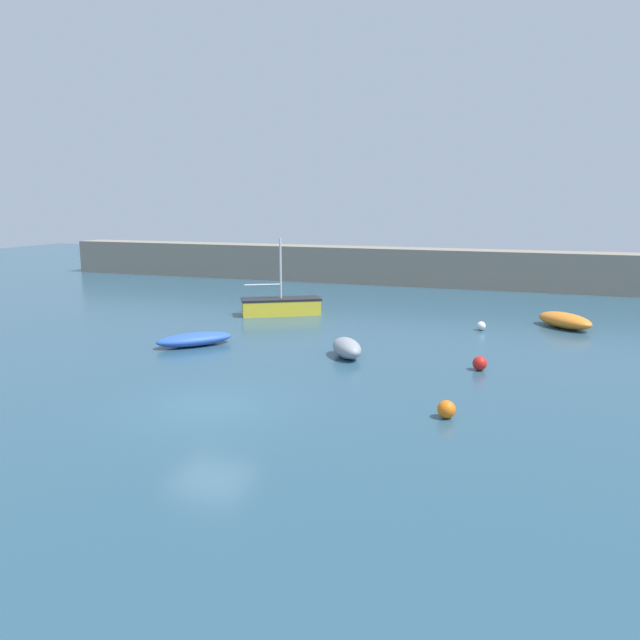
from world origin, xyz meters
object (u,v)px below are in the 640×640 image
object	(u,v)px
rowboat_white_midwater	(565,320)
mooring_buoy_red	(480,363)
mooring_buoy_orange	(446,409)
sailboat_twin_hulled	(281,306)
dinghy_near_pier	(347,348)
rowboat_blue_near	(195,339)
mooring_buoy_white	(481,326)

from	to	relation	value
rowboat_white_midwater	mooring_buoy_red	world-z (taller)	rowboat_white_midwater
mooring_buoy_red	mooring_buoy_orange	xyz separation A→B (m)	(-0.38, -5.72, -0.00)
sailboat_twin_hulled	mooring_buoy_red	world-z (taller)	sailboat_twin_hulled
dinghy_near_pier	mooring_buoy_red	bearing A→B (deg)	-126.75
dinghy_near_pier	mooring_buoy_orange	size ratio (longest dim) A/B	4.35
rowboat_blue_near	mooring_buoy_orange	size ratio (longest dim) A/B	6.23
dinghy_near_pier	mooring_buoy_orange	world-z (taller)	dinghy_near_pier
dinghy_near_pier	mooring_buoy_red	distance (m)	5.27
mooring_buoy_white	mooring_buoy_orange	size ratio (longest dim) A/B	0.82
rowboat_white_midwater	mooring_buoy_orange	distance (m)	15.77
mooring_buoy_white	mooring_buoy_red	world-z (taller)	mooring_buoy_red
sailboat_twin_hulled	mooring_buoy_white	xyz separation A→B (m)	(10.95, -0.63, -0.27)
rowboat_white_midwater	dinghy_near_pier	bearing A→B (deg)	-85.88
dinghy_near_pier	rowboat_white_midwater	size ratio (longest dim) A/B	0.70
rowboat_blue_near	mooring_buoy_orange	bearing A→B (deg)	-73.81
rowboat_blue_near	mooring_buoy_orange	distance (m)	13.06
mooring_buoy_white	mooring_buoy_red	xyz separation A→B (m)	(0.68, -7.60, 0.05)
dinghy_near_pier	sailboat_twin_hulled	xyz separation A→B (m)	(-6.37, 8.04, 0.10)
dinghy_near_pier	rowboat_blue_near	xyz separation A→B (m)	(-6.90, -0.27, -0.10)
mooring_buoy_orange	dinghy_near_pier	bearing A→B (deg)	129.63
rowboat_blue_near	rowboat_white_midwater	size ratio (longest dim) A/B	1.00
dinghy_near_pier	rowboat_white_midwater	bearing A→B (deg)	-76.47
sailboat_twin_hulled	mooring_buoy_red	bearing A→B (deg)	-65.68
sailboat_twin_hulled	mooring_buoy_white	bearing A→B (deg)	-33.70
rowboat_blue_near	rowboat_white_midwater	xyz separation A→B (m)	(15.33, 9.73, 0.09)
rowboat_white_midwater	mooring_buoy_white	bearing A→B (deg)	-106.20
rowboat_white_midwater	mooring_buoy_red	bearing A→B (deg)	-62.36
sailboat_twin_hulled	mooring_buoy_orange	world-z (taller)	sailboat_twin_hulled
mooring_buoy_red	rowboat_blue_near	bearing A→B (deg)	-179.60
rowboat_white_midwater	mooring_buoy_red	size ratio (longest dim) A/B	6.19
rowboat_white_midwater	mooring_buoy_white	size ratio (longest dim) A/B	7.56
rowboat_blue_near	mooring_buoy_red	bearing A→B (deg)	-47.86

